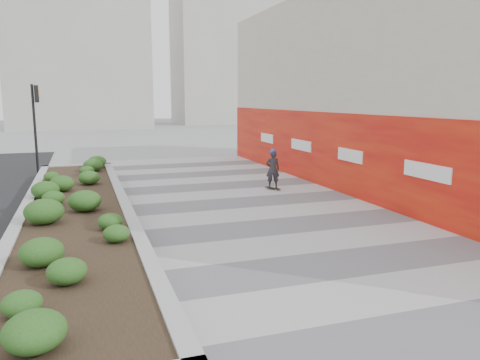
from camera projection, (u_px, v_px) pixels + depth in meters
name	position (u px, v px, depth m)	size (l,w,h in m)	color
ground	(396.00, 296.00, 8.46)	(160.00, 160.00, 0.00)	gray
walkway	(317.00, 247.00, 11.26)	(8.00, 36.00, 0.01)	#A8A8AD
building	(406.00, 87.00, 18.37)	(6.04, 24.08, 8.00)	beige
planter	(76.00, 210.00, 13.18)	(3.00, 18.00, 0.90)	#9E9EA0
traffic_signal_near	(36.00, 115.00, 22.02)	(0.33, 0.28, 4.20)	black
distant_bldg_north_l	(78.00, 44.00, 56.47)	(16.00, 12.00, 20.00)	#ADAAA3
distant_bldg_north_r	(224.00, 39.00, 67.13)	(14.00, 10.00, 24.00)	#ADAAA3
manhole_cover	(336.00, 245.00, 11.42)	(0.44, 0.44, 0.01)	#595654
skateboarder	(273.00, 169.00, 18.23)	(0.61, 0.74, 1.62)	beige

